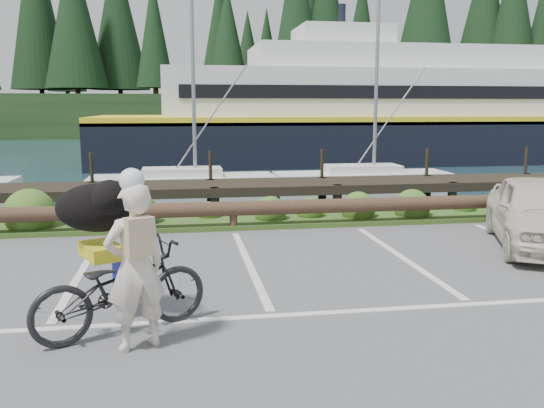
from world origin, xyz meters
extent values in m
plane|color=#525254|center=(0.00, 0.00, 0.00)|extent=(72.00, 72.00, 0.00)
plane|color=#1B3642|center=(0.00, 48.00, -1.20)|extent=(160.00, 160.00, 0.00)
cube|color=#3D5B21|center=(0.00, 5.30, 0.05)|extent=(34.00, 1.60, 0.10)
imported|color=black|center=(-1.74, -0.66, 0.53)|extent=(2.11, 1.47, 1.05)
imported|color=beige|center=(-1.54, -1.08, 0.88)|extent=(0.76, 0.65, 1.76)
ellipsoid|color=black|center=(-2.01, -0.08, 1.34)|extent=(0.87, 1.12, 0.58)
imported|color=beige|center=(5.30, 2.30, 0.64)|extent=(2.85, 4.06, 1.28)
camera|label=1|loc=(-1.07, -6.96, 2.51)|focal=38.00mm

